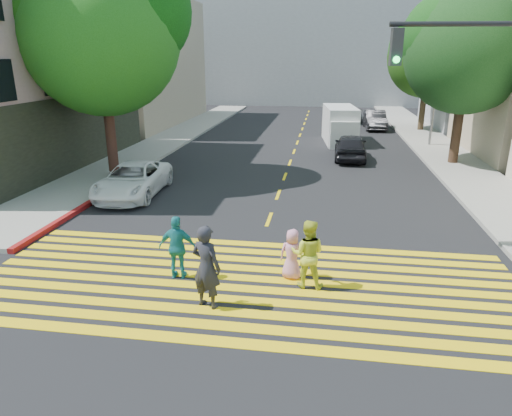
% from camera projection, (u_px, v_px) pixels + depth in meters
% --- Properties ---
extents(ground, '(120.00, 120.00, 0.00)m').
position_uv_depth(ground, '(236.00, 310.00, 10.07)').
color(ground, black).
extents(sidewalk_left, '(3.00, 40.00, 0.15)m').
position_uv_depth(sidewalk_left, '(177.00, 136.00, 31.90)').
color(sidewalk_left, gray).
rests_on(sidewalk_left, ground).
extents(sidewalk_right, '(3.00, 60.00, 0.15)m').
position_uv_depth(sidewalk_right, '(459.00, 167.00, 22.91)').
color(sidewalk_right, gray).
rests_on(sidewalk_right, ground).
extents(curb_red, '(0.20, 8.00, 0.16)m').
position_uv_depth(curb_red, '(82.00, 208.00, 16.66)').
color(curb_red, maroon).
rests_on(curb_red, ground).
extents(crosswalk, '(13.40, 5.30, 0.01)m').
position_uv_depth(crosswalk, '(246.00, 283.00, 11.26)').
color(crosswalk, yellow).
rests_on(crosswalk, ground).
extents(lane_line, '(0.12, 34.40, 0.01)m').
position_uv_depth(lane_line, '(299.00, 139.00, 31.18)').
color(lane_line, yellow).
rests_on(lane_line, ground).
extents(building_left_tan, '(12.00, 16.00, 10.00)m').
position_uv_depth(building_left_tan, '(108.00, 61.00, 37.05)').
color(building_left_tan, tan).
rests_on(building_left_tan, ground).
extents(building_right_grey, '(10.00, 10.00, 10.00)m').
position_uv_depth(building_right_grey, '(505.00, 61.00, 34.51)').
color(building_right_grey, gray).
rests_on(building_right_grey, ground).
extents(backdrop_block, '(30.00, 8.00, 12.00)m').
position_uv_depth(backdrop_block, '(314.00, 51.00, 53.22)').
color(backdrop_block, gray).
rests_on(backdrop_block, ground).
extents(tree_left, '(8.06, 7.76, 9.68)m').
position_uv_depth(tree_left, '(102.00, 27.00, 19.22)').
color(tree_left, '#3B221B').
rests_on(tree_left, ground).
extents(tree_right_near, '(7.92, 7.64, 8.74)m').
position_uv_depth(tree_right_near, '(471.00, 44.00, 21.74)').
color(tree_right_near, '#42301C').
rests_on(tree_right_near, ground).
extents(tree_right_far, '(7.45, 7.40, 8.34)m').
position_uv_depth(tree_right_far, '(430.00, 52.00, 32.50)').
color(tree_right_far, black).
rests_on(tree_right_far, ground).
extents(pedestrian_man, '(0.82, 0.68, 1.93)m').
position_uv_depth(pedestrian_man, '(206.00, 267.00, 9.95)').
color(pedestrian_man, '#25252D').
rests_on(pedestrian_man, ground).
extents(pedestrian_woman, '(0.87, 0.70, 1.70)m').
position_uv_depth(pedestrian_woman, '(308.00, 254.00, 10.89)').
color(pedestrian_woman, '#C7D233').
rests_on(pedestrian_woman, ground).
extents(pedestrian_child, '(0.70, 0.52, 1.30)m').
position_uv_depth(pedestrian_child, '(292.00, 254.00, 11.36)').
color(pedestrian_child, pink).
rests_on(pedestrian_child, ground).
extents(pedestrian_extra, '(0.97, 0.43, 1.64)m').
position_uv_depth(pedestrian_extra, '(178.00, 248.00, 11.33)').
color(pedestrian_extra, teal).
rests_on(pedestrian_extra, ground).
extents(white_sedan, '(2.37, 4.75, 1.29)m').
position_uv_depth(white_sedan, '(133.00, 180.00, 18.25)').
color(white_sedan, white).
rests_on(white_sedan, ground).
extents(dark_car_near, '(1.74, 4.15, 1.40)m').
position_uv_depth(dark_car_near, '(350.00, 147.00, 24.71)').
color(dark_car_near, black).
rests_on(dark_car_near, ground).
extents(silver_car, '(2.16, 4.69, 1.33)m').
position_uv_depth(silver_car, '(349.00, 114.00, 39.24)').
color(silver_car, gray).
rests_on(silver_car, ground).
extents(dark_car_parked, '(1.55, 4.29, 1.41)m').
position_uv_depth(dark_car_parked, '(375.00, 120.00, 35.15)').
color(dark_car_parked, black).
rests_on(dark_car_parked, ground).
extents(white_van, '(2.30, 5.02, 2.29)m').
position_uv_depth(white_van, '(340.00, 126.00, 29.37)').
color(white_van, silver).
rests_on(white_van, ground).
extents(traffic_signal, '(4.46, 0.73, 6.54)m').
position_uv_depth(traffic_signal, '(505.00, 101.00, 11.90)').
color(traffic_signal, black).
rests_on(traffic_signal, ground).
extents(street_lamp, '(1.82, 0.55, 8.11)m').
position_uv_depth(street_lamp, '(435.00, 69.00, 26.88)').
color(street_lamp, gray).
rests_on(street_lamp, ground).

